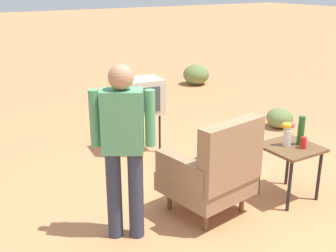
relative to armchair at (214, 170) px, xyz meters
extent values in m
plane|color=#C17A4C|center=(-0.25, -0.02, -0.50)|extent=(60.00, 60.00, 0.00)
cylinder|color=brown|center=(-0.21, -0.40, -0.39)|extent=(0.05, 0.05, 0.22)
cylinder|color=brown|center=(0.32, -0.32, -0.39)|extent=(0.05, 0.05, 0.22)
cylinder|color=brown|center=(-0.29, 0.12, -0.39)|extent=(0.05, 0.05, 0.22)
cylinder|color=brown|center=(0.24, 0.20, -0.39)|extent=(0.05, 0.05, 0.22)
cube|color=#8C6B4C|center=(0.02, -0.10, -0.18)|extent=(0.87, 0.87, 0.20)
cube|color=#8C6B4C|center=(-0.03, 0.22, 0.24)|extent=(0.78, 0.28, 0.64)
cube|color=#8C6B4C|center=(-0.30, -0.15, 0.05)|extent=(0.24, 0.70, 0.26)
cube|color=#8C6B4C|center=(0.33, -0.05, 0.05)|extent=(0.24, 0.70, 0.26)
cylinder|color=black|center=(-1.16, -0.09, -0.21)|extent=(0.04, 0.04, 0.57)
cylinder|color=black|center=(-0.71, -0.09, -0.21)|extent=(0.04, 0.04, 0.57)
cylinder|color=black|center=(-1.16, 0.36, -0.21)|extent=(0.04, 0.04, 0.57)
cylinder|color=black|center=(-0.71, 0.36, -0.21)|extent=(0.04, 0.04, 0.57)
cube|color=brown|center=(-0.94, 0.13, 0.09)|extent=(0.56, 0.56, 0.03)
cylinder|color=black|center=(0.04, -1.78, -0.22)|extent=(0.03, 0.03, 0.55)
cylinder|color=black|center=(-0.39, -1.73, -0.22)|extent=(0.03, 0.03, 0.55)
cylinder|color=black|center=(0.00, -2.14, -0.22)|extent=(0.03, 0.03, 0.55)
cylinder|color=black|center=(-0.44, -2.08, -0.22)|extent=(0.03, 0.03, 0.55)
cube|color=#BCB299|center=(-0.20, -1.93, 0.29)|extent=(0.65, 0.51, 0.48)
cube|color=#383D3F|center=(-0.17, -1.71, 0.29)|extent=(0.42, 0.06, 0.34)
cylinder|color=#2D3347|center=(0.84, -0.07, -0.07)|extent=(0.14, 0.14, 0.86)
cylinder|color=#2D3347|center=(1.01, -0.17, -0.07)|extent=(0.14, 0.14, 0.86)
cube|color=#4C9366|center=(0.92, -0.12, 0.64)|extent=(0.42, 0.38, 0.56)
cylinder|color=#4C9366|center=(0.72, 0.01, 0.67)|extent=(0.09, 0.09, 0.50)
cylinder|color=#4C9366|center=(1.13, -0.25, 0.67)|extent=(0.09, 0.09, 0.50)
sphere|color=#A37556|center=(0.92, -0.12, 1.03)|extent=(0.22, 0.22, 0.22)
cylinder|color=red|center=(-1.00, 0.24, 0.17)|extent=(0.07, 0.07, 0.12)
cylinder|color=#1E5623|center=(-1.05, 0.14, 0.27)|extent=(0.07, 0.07, 0.32)
cylinder|color=silver|center=(-0.91, 0.09, 0.20)|extent=(0.09, 0.09, 0.18)
sphere|color=yellow|center=(-0.91, 0.09, 0.34)|extent=(0.07, 0.07, 0.07)
sphere|color=#E04C66|center=(-0.95, 0.10, 0.34)|extent=(0.07, 0.07, 0.07)
sphere|color=orange|center=(-0.87, 0.07, 0.34)|extent=(0.07, 0.07, 0.07)
ellipsoid|color=olive|center=(-3.18, -4.79, -0.27)|extent=(0.60, 0.60, 0.46)
ellipsoid|color=olive|center=(-2.59, -1.60, -0.33)|extent=(0.43, 0.43, 0.33)
camera|label=1|loc=(2.43, 3.07, 1.81)|focal=45.83mm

